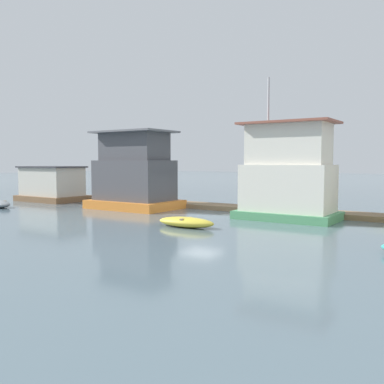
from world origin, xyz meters
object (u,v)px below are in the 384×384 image
at_px(houseboat_brown, 52,184).
at_px(mooring_post_far_right, 169,194).
at_px(houseboat_green, 288,176).
at_px(dinghy_yellow, 186,222).
at_px(houseboat_orange, 134,175).
at_px(mooring_post_near_left, 267,198).

relative_size(houseboat_brown, mooring_post_far_right, 2.88).
bearing_deg(mooring_post_far_right, houseboat_brown, -174.01).
relative_size(houseboat_brown, houseboat_green, 0.68).
bearing_deg(dinghy_yellow, houseboat_orange, 146.97).
xyz_separation_m(dinghy_yellow, mooring_post_near_left, (1.32, 6.76, 0.75)).
distance_m(houseboat_brown, houseboat_orange, 9.49).
bearing_deg(mooring_post_near_left, houseboat_brown, -176.40).
height_order(houseboat_brown, mooring_post_far_right, houseboat_brown).
bearing_deg(houseboat_brown, houseboat_orange, -3.27).
distance_m(dinghy_yellow, mooring_post_far_right, 9.13).
relative_size(houseboat_green, mooring_post_near_left, 3.96).
relative_size(houseboat_green, dinghy_yellow, 2.56).
xyz_separation_m(houseboat_brown, mooring_post_far_right, (11.10, 1.17, -0.43)).
bearing_deg(dinghy_yellow, mooring_post_far_right, 132.05).
height_order(dinghy_yellow, mooring_post_far_right, mooring_post_far_right).
bearing_deg(houseboat_brown, mooring_post_near_left, 3.60).
bearing_deg(mooring_post_far_right, houseboat_green, -7.65).
distance_m(houseboat_green, mooring_post_near_left, 2.58).
height_order(houseboat_green, mooring_post_near_left, houseboat_green).
bearing_deg(mooring_post_far_right, dinghy_yellow, -47.95).
xyz_separation_m(houseboat_green, mooring_post_far_right, (-9.17, 1.23, -1.51)).
xyz_separation_m(houseboat_orange, mooring_post_near_left, (9.11, 1.70, -1.32)).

